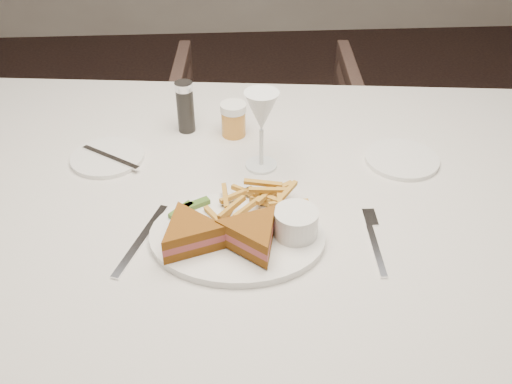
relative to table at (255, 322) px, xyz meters
The scene contains 4 objects.
ground 0.53m from the table, 104.16° to the left, with size 5.00×5.00×0.00m, color black.
table is the anchor object (origin of this frame).
chair_far 0.90m from the table, 84.12° to the left, with size 0.66×0.62×0.68m, color #44302A.
table_setting 0.41m from the table, 123.82° to the right, with size 0.80×0.63×0.18m.
Camera 1 is at (0.04, -1.27, 1.44)m, focal length 40.00 mm.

